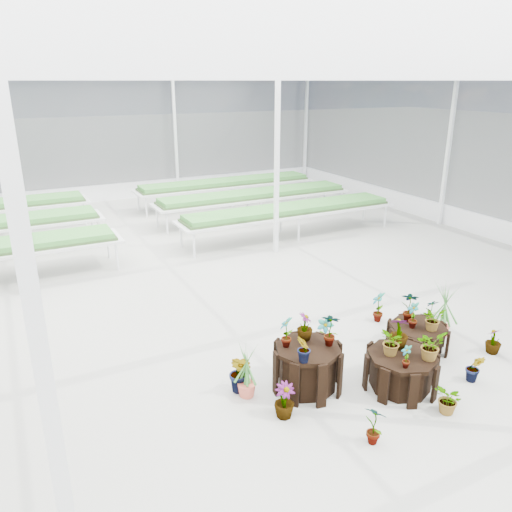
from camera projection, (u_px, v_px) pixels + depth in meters
name	position (u px, v px, depth m)	size (l,w,h in m)	color
ground_plane	(236.00, 347.00, 8.31)	(24.00, 24.00, 0.00)	gray
greenhouse_shell	(234.00, 217.00, 7.56)	(18.00, 24.00, 4.50)	white
steel_frame	(234.00, 217.00, 7.56)	(18.00, 24.00, 4.50)	silver
nursery_benches	(129.00, 221.00, 14.22)	(16.00, 7.00, 0.84)	silver
plinth_tall	(307.00, 368.00, 7.11)	(0.97, 0.97, 0.66)	black
plinth_mid	(401.00, 371.00, 7.14)	(1.02, 1.02, 0.54)	black
plinth_low	(417.00, 338.00, 8.18)	(0.95, 0.95, 0.43)	black
nursery_plants	(373.00, 341.00, 7.47)	(4.44, 2.98, 1.17)	#387833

